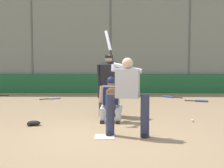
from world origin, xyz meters
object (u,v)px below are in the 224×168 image
at_px(umpire_home, 109,83).
at_px(spare_bat_near_backstop, 170,97).
at_px(catcher_behind_plate, 111,99).
at_px(spare_bat_third_base_side, 53,98).
at_px(baseball_loose, 193,120).
at_px(fielding_glove_on_dirt, 33,123).
at_px(batter_at_plate, 127,94).
at_px(spare_bat_by_padding, 200,101).

height_order(umpire_home, spare_bat_near_backstop, umpire_home).
relative_size(catcher_behind_plate, spare_bat_near_backstop, 1.66).
height_order(spare_bat_third_base_side, baseball_loose, baseball_loose).
xyz_separation_m(catcher_behind_plate, baseball_loose, (-2.12, -0.02, -0.57)).
relative_size(catcher_behind_plate, fielding_glove_on_dirt, 3.54).
relative_size(umpire_home, spare_bat_third_base_side, 2.41).
relative_size(spare_bat_near_backstop, fielding_glove_on_dirt, 2.14).
distance_m(fielding_glove_on_dirt, baseball_loose, 4.06).
distance_m(batter_at_plate, spare_bat_third_base_side, 6.29).
height_order(spare_bat_by_padding, fielding_glove_on_dirt, fielding_glove_on_dirt).
bearing_deg(spare_bat_third_base_side, batter_at_plate, -96.94).
relative_size(catcher_behind_plate, baseball_loose, 15.85).
bearing_deg(spare_bat_near_backstop, fielding_glove_on_dirt, 85.83).
relative_size(spare_bat_near_backstop, spare_bat_by_padding, 0.90).
xyz_separation_m(catcher_behind_plate, fielding_glove_on_dirt, (1.91, 0.47, -0.55)).
distance_m(catcher_behind_plate, spare_bat_near_backstop, 5.15).
height_order(catcher_behind_plate, fielding_glove_on_dirt, catcher_behind_plate).
bearing_deg(spare_bat_third_base_side, spare_bat_by_padding, -37.71).
bearing_deg(catcher_behind_plate, baseball_loose, -174.98).
bearing_deg(baseball_loose, fielding_glove_on_dirt, 7.02).
bearing_deg(umpire_home, batter_at_plate, 100.35).
xyz_separation_m(batter_at_plate, fielding_glove_on_dirt, (2.29, -1.07, -0.88)).
distance_m(umpire_home, spare_bat_by_padding, 4.23).
xyz_separation_m(catcher_behind_plate, spare_bat_near_backstop, (-2.17, -4.63, -0.57)).
bearing_deg(umpire_home, spare_bat_by_padding, -139.46).
xyz_separation_m(spare_bat_third_base_side, fielding_glove_on_dirt, (-0.30, 4.60, 0.03)).
relative_size(spare_bat_near_backstop, baseball_loose, 9.56).
distance_m(batter_at_plate, catcher_behind_plate, 1.62).
relative_size(fielding_glove_on_dirt, baseball_loose, 4.47).
height_order(catcher_behind_plate, spare_bat_near_backstop, catcher_behind_plate).
bearing_deg(fielding_glove_on_dirt, baseball_loose, -172.98).
xyz_separation_m(umpire_home, fielding_glove_on_dirt, (1.85, 1.33, -0.86)).
height_order(catcher_behind_plate, umpire_home, umpire_home).
height_order(batter_at_plate, spare_bat_third_base_side, batter_at_plate).
bearing_deg(spare_bat_near_backstop, catcher_behind_plate, 99.37).
distance_m(spare_bat_third_base_side, baseball_loose, 5.97).
bearing_deg(spare_bat_third_base_side, fielding_glove_on_dirt, -117.72).
bearing_deg(umpire_home, catcher_behind_plate, 94.45).
bearing_deg(batter_at_plate, umpire_home, -68.84).
bearing_deg(spare_bat_near_backstop, batter_at_plate, 108.23).
bearing_deg(batter_at_plate, catcher_behind_plate, -65.64).
bearing_deg(spare_bat_by_padding, umpire_home, -122.30).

